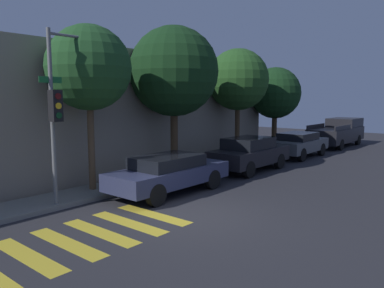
{
  "coord_description": "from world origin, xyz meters",
  "views": [
    {
      "loc": [
        -7.7,
        -6.6,
        3.27
      ],
      "look_at": [
        2.69,
        2.1,
        1.6
      ],
      "focal_mm": 35.0,
      "sensor_mm": 36.0,
      "label": 1
    }
  ],
  "objects_px": {
    "sedan_middle": "(249,153)",
    "tree_midblock": "(174,72)",
    "tree_near_corner": "(89,68)",
    "tree_behind_truck": "(275,93)",
    "sedan_near_corner": "(169,172)",
    "pickup_truck": "(338,132)",
    "traffic_light_pole": "(65,92)",
    "sedan_far_end": "(298,144)",
    "tree_far_end": "(238,80)"
  },
  "relations": [
    {
      "from": "tree_near_corner",
      "to": "tree_midblock",
      "type": "height_order",
      "value": "tree_midblock"
    },
    {
      "from": "tree_far_end",
      "to": "sedan_near_corner",
      "type": "bearing_deg",
      "value": -164.38
    },
    {
      "from": "sedan_near_corner",
      "to": "tree_near_corner",
      "type": "bearing_deg",
      "value": 128.95
    },
    {
      "from": "traffic_light_pole",
      "to": "sedan_middle",
      "type": "height_order",
      "value": "traffic_light_pole"
    },
    {
      "from": "tree_far_end",
      "to": "tree_behind_truck",
      "type": "relative_size",
      "value": 1.14
    },
    {
      "from": "traffic_light_pole",
      "to": "sedan_near_corner",
      "type": "relative_size",
      "value": 1.14
    },
    {
      "from": "tree_near_corner",
      "to": "tree_behind_truck",
      "type": "bearing_deg",
      "value": 0.0
    },
    {
      "from": "tree_behind_truck",
      "to": "pickup_truck",
      "type": "bearing_deg",
      "value": -21.39
    },
    {
      "from": "traffic_light_pole",
      "to": "tree_behind_truck",
      "type": "bearing_deg",
      "value": 3.14
    },
    {
      "from": "tree_behind_truck",
      "to": "sedan_middle",
      "type": "bearing_deg",
      "value": -161.75
    },
    {
      "from": "sedan_near_corner",
      "to": "sedan_far_end",
      "type": "distance_m",
      "value": 10.45
    },
    {
      "from": "sedan_far_end",
      "to": "tree_midblock",
      "type": "height_order",
      "value": "tree_midblock"
    },
    {
      "from": "tree_far_end",
      "to": "tree_behind_truck",
      "type": "bearing_deg",
      "value": -0.0
    },
    {
      "from": "sedan_near_corner",
      "to": "tree_behind_truck",
      "type": "distance_m",
      "value": 12.03
    },
    {
      "from": "traffic_light_pole",
      "to": "sedan_far_end",
      "type": "distance_m",
      "value": 13.84
    },
    {
      "from": "sedan_near_corner",
      "to": "tree_midblock",
      "type": "bearing_deg",
      "value": 39.55
    },
    {
      "from": "tree_far_end",
      "to": "pickup_truck",
      "type": "bearing_deg",
      "value": -12.41
    },
    {
      "from": "sedan_middle",
      "to": "sedan_far_end",
      "type": "height_order",
      "value": "sedan_middle"
    },
    {
      "from": "traffic_light_pole",
      "to": "sedan_far_end",
      "type": "relative_size",
      "value": 1.21
    },
    {
      "from": "tree_near_corner",
      "to": "sedan_near_corner",
      "type": "bearing_deg",
      "value": -51.05
    },
    {
      "from": "traffic_light_pole",
      "to": "pickup_truck",
      "type": "relative_size",
      "value": 0.91
    },
    {
      "from": "traffic_light_pole",
      "to": "sedan_near_corner",
      "type": "xyz_separation_m",
      "value": [
        3.07,
        -1.27,
        -2.71
      ]
    },
    {
      "from": "tree_near_corner",
      "to": "tree_behind_truck",
      "type": "height_order",
      "value": "tree_near_corner"
    },
    {
      "from": "sedan_near_corner",
      "to": "tree_behind_truck",
      "type": "height_order",
      "value": "tree_behind_truck"
    },
    {
      "from": "tree_midblock",
      "to": "tree_behind_truck",
      "type": "xyz_separation_m",
      "value": [
        9.01,
        0.0,
        -0.8
      ]
    },
    {
      "from": "pickup_truck",
      "to": "tree_behind_truck",
      "type": "relative_size",
      "value": 1.13
    },
    {
      "from": "traffic_light_pole",
      "to": "tree_near_corner",
      "type": "bearing_deg",
      "value": 29.82
    },
    {
      "from": "sedan_far_end",
      "to": "pickup_truck",
      "type": "relative_size",
      "value": 0.75
    },
    {
      "from": "tree_far_end",
      "to": "tree_behind_truck",
      "type": "xyz_separation_m",
      "value": [
        4.12,
        -0.0,
        -0.65
      ]
    },
    {
      "from": "sedan_far_end",
      "to": "pickup_truck",
      "type": "xyz_separation_m",
      "value": [
        6.35,
        0.0,
        0.2
      ]
    },
    {
      "from": "tree_behind_truck",
      "to": "tree_midblock",
      "type": "bearing_deg",
      "value": 180.0
    },
    {
      "from": "pickup_truck",
      "to": "tree_behind_truck",
      "type": "height_order",
      "value": "tree_behind_truck"
    },
    {
      "from": "traffic_light_pole",
      "to": "sedan_middle",
      "type": "xyz_separation_m",
      "value": [
        8.31,
        -1.27,
        -2.63
      ]
    },
    {
      "from": "tree_near_corner",
      "to": "tree_far_end",
      "type": "bearing_deg",
      "value": 0.0
    },
    {
      "from": "sedan_middle",
      "to": "tree_midblock",
      "type": "height_order",
      "value": "tree_midblock"
    },
    {
      "from": "pickup_truck",
      "to": "tree_near_corner",
      "type": "bearing_deg",
      "value": 173.61
    },
    {
      "from": "sedan_near_corner",
      "to": "pickup_truck",
      "type": "relative_size",
      "value": 0.8
    },
    {
      "from": "sedan_far_end",
      "to": "tree_behind_truck",
      "type": "bearing_deg",
      "value": 62.69
    },
    {
      "from": "traffic_light_pole",
      "to": "tree_midblock",
      "type": "distance_m",
      "value": 5.7
    },
    {
      "from": "sedan_middle",
      "to": "tree_far_end",
      "type": "height_order",
      "value": "tree_far_end"
    },
    {
      "from": "sedan_middle",
      "to": "tree_midblock",
      "type": "bearing_deg",
      "value": 142.92
    },
    {
      "from": "traffic_light_pole",
      "to": "pickup_truck",
      "type": "height_order",
      "value": "traffic_light_pole"
    },
    {
      "from": "pickup_truck",
      "to": "tree_near_corner",
      "type": "xyz_separation_m",
      "value": [
        -18.47,
        2.07,
        3.3
      ]
    },
    {
      "from": "traffic_light_pole",
      "to": "sedan_far_end",
      "type": "xyz_separation_m",
      "value": [
        13.51,
        -1.27,
        -2.69
      ]
    },
    {
      "from": "tree_far_end",
      "to": "sedan_far_end",
      "type": "bearing_deg",
      "value": -34.14
    },
    {
      "from": "sedan_far_end",
      "to": "tree_near_corner",
      "type": "xyz_separation_m",
      "value": [
        -12.12,
        2.07,
        3.5
      ]
    },
    {
      "from": "pickup_truck",
      "to": "sedan_middle",
      "type": "bearing_deg",
      "value": -180.0
    },
    {
      "from": "tree_near_corner",
      "to": "tree_far_end",
      "type": "height_order",
      "value": "tree_far_end"
    },
    {
      "from": "sedan_near_corner",
      "to": "tree_midblock",
      "type": "distance_m",
      "value": 4.87
    },
    {
      "from": "tree_near_corner",
      "to": "tree_midblock",
      "type": "xyz_separation_m",
      "value": [
        4.18,
        0.0,
        0.1
      ]
    }
  ]
}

